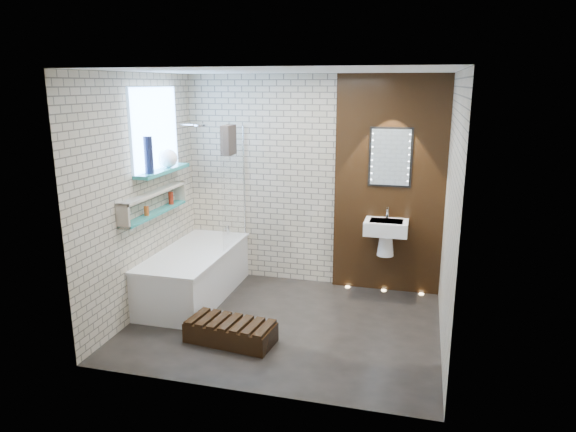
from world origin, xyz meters
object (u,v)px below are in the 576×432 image
(bathtub, at_px, (195,273))
(bath_screen, at_px, (234,186))
(washbasin, at_px, (386,232))
(walnut_step, at_px, (231,332))
(led_mirror, at_px, (390,157))

(bathtub, xyz_separation_m, bath_screen, (0.35, 0.44, 0.99))
(washbasin, xyz_separation_m, walnut_step, (-1.36, -1.58, -0.69))
(bathtub, distance_m, led_mirror, 2.68)
(bathtub, xyz_separation_m, walnut_step, (0.81, -0.96, -0.19))
(walnut_step, bearing_deg, led_mirror, 51.92)
(bath_screen, xyz_separation_m, walnut_step, (0.46, -1.40, -1.18))
(washbasin, bearing_deg, bath_screen, -174.22)
(washbasin, distance_m, led_mirror, 0.88)
(bath_screen, distance_m, washbasin, 1.89)
(led_mirror, bearing_deg, washbasin, -90.00)
(led_mirror, bearing_deg, walnut_step, -128.08)
(bathtub, height_order, walnut_step, bathtub)
(bath_screen, height_order, washbasin, bath_screen)
(bathtub, distance_m, walnut_step, 1.27)
(bath_screen, xyz_separation_m, washbasin, (1.82, 0.18, -0.49))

